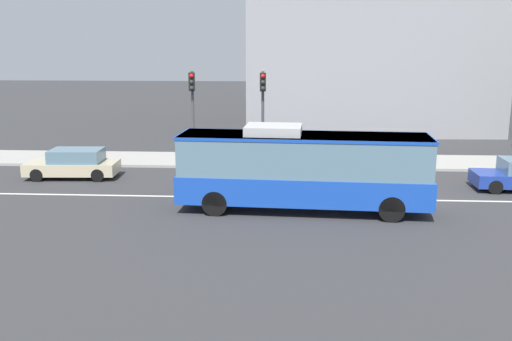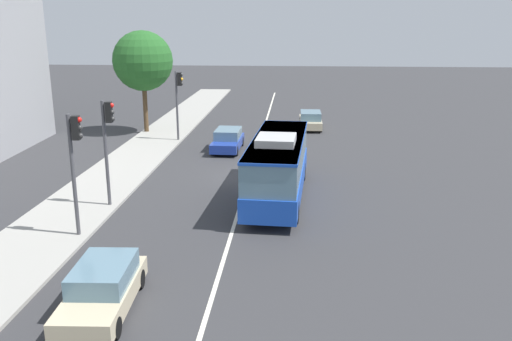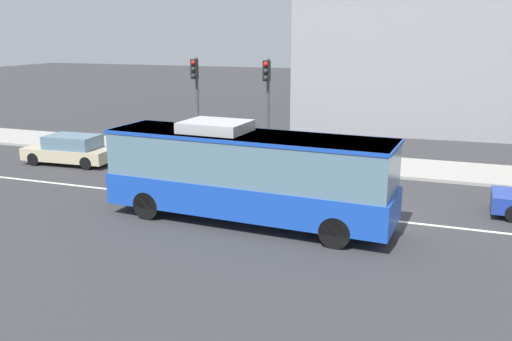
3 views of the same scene
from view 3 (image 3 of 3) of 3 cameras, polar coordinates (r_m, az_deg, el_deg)
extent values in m
plane|color=#333335|center=(19.82, 10.88, -4.85)|extent=(160.00, 160.00, 0.00)
cube|color=#9E9B93|center=(27.23, 13.54, 0.41)|extent=(80.00, 3.91, 0.14)
cube|color=silver|center=(19.82, 10.88, -4.83)|extent=(76.00, 0.16, 0.01)
cube|color=#1947B7|center=(18.73, -0.86, -2.58)|extent=(10.13, 3.07, 1.10)
cube|color=slate|center=(18.39, -0.87, 1.41)|extent=(9.92, 2.99, 1.58)
cube|color=#1947B7|center=(18.24, -0.88, 3.64)|extent=(10.03, 3.04, 0.12)
cube|color=#B2B2B2|center=(18.71, -4.25, 4.62)|extent=(2.30, 1.92, 0.36)
cylinder|color=black|center=(18.85, 10.04, -4.21)|extent=(1.02, 0.36, 1.00)
cylinder|color=black|center=(16.83, 8.29, -6.42)|extent=(1.02, 0.36, 1.00)
cylinder|color=black|center=(21.33, -8.02, -1.95)|extent=(1.02, 0.36, 1.00)
cylinder|color=black|center=(19.56, -11.34, -3.58)|extent=(1.02, 0.36, 1.00)
cylinder|color=black|center=(22.42, 25.23, -2.88)|extent=(0.65, 0.24, 0.64)
cube|color=#C6B793|center=(28.77, -18.96, 1.69)|extent=(4.58, 2.02, 0.60)
cube|color=slate|center=(28.50, -18.65, 2.88)|extent=(2.60, 1.78, 0.64)
cylinder|color=black|center=(29.10, -22.24, 1.12)|extent=(0.65, 0.25, 0.64)
cylinder|color=black|center=(30.32, -20.36, 1.79)|extent=(0.65, 0.25, 0.64)
cylinder|color=black|center=(27.32, -17.34, 0.74)|extent=(0.65, 0.25, 0.64)
cylinder|color=black|center=(28.62, -15.56, 1.46)|extent=(0.65, 0.25, 0.64)
cylinder|color=#47474C|center=(27.94, -6.14, 6.36)|extent=(0.16, 0.16, 5.20)
cube|color=black|center=(27.47, -6.47, 10.52)|extent=(0.34, 0.31, 0.96)
sphere|color=red|center=(27.31, -6.60, 11.16)|extent=(0.22, 0.22, 0.22)
sphere|color=#2D2D2D|center=(27.33, -6.58, 10.49)|extent=(0.22, 0.22, 0.22)
sphere|color=#2D2D2D|center=(27.35, -6.57, 9.82)|extent=(0.22, 0.22, 0.22)
cylinder|color=#47474C|center=(26.48, 1.27, 6.00)|extent=(0.16, 0.16, 5.20)
cube|color=black|center=(26.00, 1.12, 10.39)|extent=(0.33, 0.30, 0.96)
sphere|color=red|center=(25.84, 1.03, 11.08)|extent=(0.22, 0.22, 0.22)
sphere|color=#2D2D2D|center=(25.86, 1.03, 10.37)|extent=(0.22, 0.22, 0.22)
sphere|color=#2D2D2D|center=(25.88, 1.02, 9.67)|extent=(0.22, 0.22, 0.22)
camera|label=1|loc=(8.70, -106.86, -2.99)|focal=39.46mm
camera|label=2|loc=(36.20, -45.46, 13.83)|focal=37.70mm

